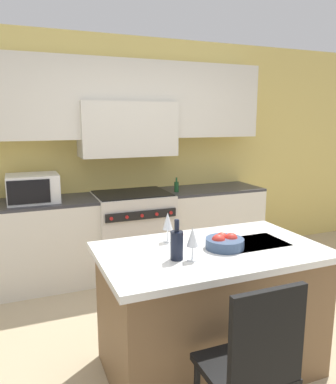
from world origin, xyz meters
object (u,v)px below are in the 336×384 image
object	(u,v)px
wine_bottle	(177,244)
island_chair	(253,364)
range_stove	(133,233)
microwave	(33,188)
wine_glass_near	(193,238)
oil_bottle_on_counter	(176,186)
wine_glass_far	(168,222)
fruit_bowl	(224,242)

from	to	relation	value
wine_bottle	island_chair	bearing A→B (deg)	-79.82
range_stove	microwave	distance (m)	1.21
wine_glass_near	oil_bottle_on_counter	bearing A→B (deg)	69.35
wine_glass_near	wine_bottle	bearing A→B (deg)	148.86
island_chair	wine_glass_near	bearing A→B (deg)	93.37
range_stove	wine_glass_far	world-z (taller)	wine_glass_far
island_chair	wine_glass_near	xyz separation A→B (m)	(-0.04, 0.62, 0.47)
wine_bottle	fruit_bowl	xyz separation A→B (m)	(0.38, 0.07, -0.06)
wine_glass_far	fruit_bowl	xyz separation A→B (m)	(0.31, -0.27, -0.10)
oil_bottle_on_counter	island_chair	bearing A→B (deg)	-105.21
island_chair	wine_bottle	world-z (taller)	wine_bottle
island_chair	wine_bottle	bearing A→B (deg)	100.18
microwave	island_chair	world-z (taller)	microwave
wine_glass_near	wine_glass_far	xyz separation A→B (m)	(-0.01, 0.39, 0.00)
fruit_bowl	island_chair	bearing A→B (deg)	-109.55
island_chair	oil_bottle_on_counter	distance (m)	2.70
microwave	island_chair	xyz separation A→B (m)	(0.87, -2.65, -0.49)
wine_glass_far	microwave	bearing A→B (deg)	116.93
range_stove	microwave	bearing A→B (deg)	178.98
island_chair	fruit_bowl	size ratio (longest dim) A/B	3.89
wine_bottle	oil_bottle_on_counter	world-z (taller)	wine_bottle
wine_bottle	wine_glass_near	xyz separation A→B (m)	(0.08, -0.05, 0.05)
microwave	wine_bottle	world-z (taller)	microwave
range_stove	wine_bottle	world-z (taller)	wine_bottle
wine_bottle	microwave	bearing A→B (deg)	110.89
microwave	wine_glass_far	xyz separation A→B (m)	(0.83, -1.64, -0.02)
wine_glass_near	oil_bottle_on_counter	world-z (taller)	wine_glass_near
microwave	wine_glass_far	distance (m)	1.83
microwave	oil_bottle_on_counter	xyz separation A→B (m)	(1.58, -0.07, -0.08)
wine_glass_far	oil_bottle_on_counter	world-z (taller)	wine_glass_far
range_stove	wine_glass_far	distance (m)	1.73
wine_glass_far	range_stove	bearing A→B (deg)	82.29
island_chair	wine_glass_near	distance (m)	0.78
microwave	oil_bottle_on_counter	distance (m)	1.58
fruit_bowl	oil_bottle_on_counter	xyz separation A→B (m)	(0.44, 1.84, 0.05)
wine_bottle	fruit_bowl	size ratio (longest dim) A/B	0.99
microwave	wine_bottle	size ratio (longest dim) A/B	1.95
island_chair	wine_glass_far	size ratio (longest dim) A/B	4.71
range_stove	wine_glass_near	bearing A→B (deg)	-96.01
microwave	fruit_bowl	distance (m)	2.23
oil_bottle_on_counter	range_stove	bearing A→B (deg)	174.49
wine_glass_near	fruit_bowl	xyz separation A→B (m)	(0.30, 0.12, -0.10)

